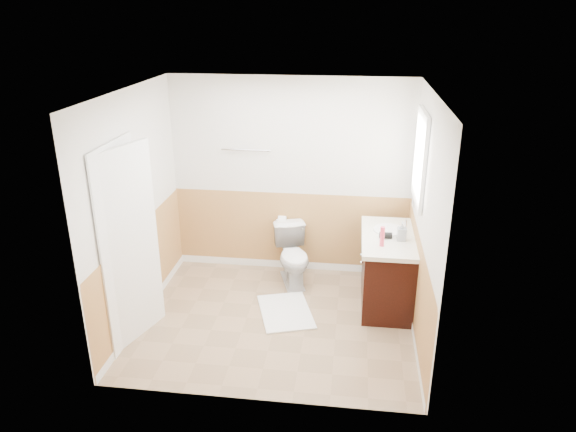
# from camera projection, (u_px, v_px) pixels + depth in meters

# --- Properties ---
(floor) EXTENTS (3.00, 3.00, 0.00)m
(floor) POSITION_uv_depth(u_px,v_px,m) (276.00, 320.00, 5.93)
(floor) COLOR #8C7051
(floor) RESTS_ON ground
(ceiling) EXTENTS (3.00, 3.00, 0.00)m
(ceiling) POSITION_uv_depth(u_px,v_px,m) (274.00, 92.00, 5.01)
(ceiling) COLOR white
(ceiling) RESTS_ON floor
(wall_back) EXTENTS (3.00, 0.00, 3.00)m
(wall_back) POSITION_uv_depth(u_px,v_px,m) (291.00, 178.00, 6.67)
(wall_back) COLOR silver
(wall_back) RESTS_ON floor
(wall_front) EXTENTS (3.00, 0.00, 3.00)m
(wall_front) POSITION_uv_depth(u_px,v_px,m) (251.00, 274.00, 4.27)
(wall_front) COLOR silver
(wall_front) RESTS_ON floor
(wall_left) EXTENTS (0.00, 3.00, 3.00)m
(wall_left) POSITION_uv_depth(u_px,v_px,m) (135.00, 209.00, 5.64)
(wall_left) COLOR silver
(wall_left) RESTS_ON floor
(wall_right) EXTENTS (0.00, 3.00, 3.00)m
(wall_right) POSITION_uv_depth(u_px,v_px,m) (425.00, 222.00, 5.29)
(wall_right) COLOR silver
(wall_right) RESTS_ON floor
(wainscot_back) EXTENTS (3.00, 0.00, 3.00)m
(wainscot_back) POSITION_uv_depth(u_px,v_px,m) (291.00, 233.00, 6.93)
(wainscot_back) COLOR #BA7D4A
(wainscot_back) RESTS_ON floor
(wainscot_front) EXTENTS (3.00, 0.00, 3.00)m
(wainscot_front) POSITION_uv_depth(u_px,v_px,m) (254.00, 352.00, 4.55)
(wainscot_front) COLOR #BA7D4A
(wainscot_front) RESTS_ON floor
(wainscot_left) EXTENTS (0.00, 2.60, 2.60)m
(wainscot_left) POSITION_uv_depth(u_px,v_px,m) (143.00, 272.00, 5.92)
(wainscot_left) COLOR #BA7D4A
(wainscot_left) RESTS_ON floor
(wainscot_right) EXTENTS (0.00, 2.60, 2.60)m
(wainscot_right) POSITION_uv_depth(u_px,v_px,m) (417.00, 289.00, 5.57)
(wainscot_right) COLOR #BA7D4A
(wainscot_right) RESTS_ON floor
(toilet) EXTENTS (0.59, 0.79, 0.72)m
(toilet) POSITION_uv_depth(u_px,v_px,m) (293.00, 256.00, 6.62)
(toilet) COLOR silver
(toilet) RESTS_ON floor
(bath_mat) EXTENTS (0.77, 0.93, 0.02)m
(bath_mat) POSITION_uv_depth(u_px,v_px,m) (286.00, 312.00, 6.06)
(bath_mat) COLOR white
(bath_mat) RESTS_ON floor
(vanity_cabinet) EXTENTS (0.55, 1.10, 0.80)m
(vanity_cabinet) POSITION_uv_depth(u_px,v_px,m) (387.00, 272.00, 6.14)
(vanity_cabinet) COLOR black
(vanity_cabinet) RESTS_ON floor
(vanity_knob_left) EXTENTS (0.03, 0.03, 0.03)m
(vanity_knob_left) POSITION_uv_depth(u_px,v_px,m) (361.00, 262.00, 6.03)
(vanity_knob_left) COLOR white
(vanity_knob_left) RESTS_ON vanity_cabinet
(vanity_knob_right) EXTENTS (0.03, 0.03, 0.03)m
(vanity_knob_right) POSITION_uv_depth(u_px,v_px,m) (361.00, 255.00, 6.21)
(vanity_knob_right) COLOR silver
(vanity_knob_right) RESTS_ON vanity_cabinet
(countertop) EXTENTS (0.60, 1.15, 0.05)m
(countertop) POSITION_uv_depth(u_px,v_px,m) (389.00, 238.00, 5.98)
(countertop) COLOR white
(countertop) RESTS_ON vanity_cabinet
(sink_basin) EXTENTS (0.36, 0.36, 0.02)m
(sink_basin) POSITION_uv_depth(u_px,v_px,m) (389.00, 230.00, 6.11)
(sink_basin) COLOR white
(sink_basin) RESTS_ON countertop
(faucet) EXTENTS (0.02, 0.02, 0.14)m
(faucet) POSITION_uv_depth(u_px,v_px,m) (406.00, 226.00, 6.06)
(faucet) COLOR silver
(faucet) RESTS_ON countertop
(lotion_bottle) EXTENTS (0.05, 0.05, 0.22)m
(lotion_bottle) POSITION_uv_depth(u_px,v_px,m) (382.00, 237.00, 5.68)
(lotion_bottle) COLOR #E83C57
(lotion_bottle) RESTS_ON countertop
(soap_dispenser) EXTENTS (0.10, 0.10, 0.21)m
(soap_dispenser) POSITION_uv_depth(u_px,v_px,m) (402.00, 231.00, 5.83)
(soap_dispenser) COLOR #8D979F
(soap_dispenser) RESTS_ON countertop
(hair_dryer_body) EXTENTS (0.14, 0.07, 0.07)m
(hair_dryer_body) POSITION_uv_depth(u_px,v_px,m) (386.00, 235.00, 5.90)
(hair_dryer_body) COLOR black
(hair_dryer_body) RESTS_ON countertop
(hair_dryer_handle) EXTENTS (0.03, 0.03, 0.07)m
(hair_dryer_handle) POSITION_uv_depth(u_px,v_px,m) (383.00, 237.00, 5.92)
(hair_dryer_handle) COLOR black
(hair_dryer_handle) RESTS_ON countertop
(mirror_panel) EXTENTS (0.02, 0.35, 0.90)m
(mirror_panel) POSITION_uv_depth(u_px,v_px,m) (415.00, 163.00, 6.20)
(mirror_panel) COLOR silver
(mirror_panel) RESTS_ON wall_right
(window_frame) EXTENTS (0.04, 0.80, 1.00)m
(window_frame) POSITION_uv_depth(u_px,v_px,m) (420.00, 158.00, 5.65)
(window_frame) COLOR white
(window_frame) RESTS_ON wall_right
(window_glass) EXTENTS (0.01, 0.70, 0.90)m
(window_glass) POSITION_uv_depth(u_px,v_px,m) (422.00, 158.00, 5.65)
(window_glass) COLOR white
(window_glass) RESTS_ON wall_right
(door) EXTENTS (0.29, 0.78, 2.04)m
(door) POSITION_uv_depth(u_px,v_px,m) (130.00, 247.00, 5.30)
(door) COLOR white
(door) RESTS_ON wall_left
(door_frame) EXTENTS (0.02, 0.92, 2.10)m
(door_frame) POSITION_uv_depth(u_px,v_px,m) (122.00, 245.00, 5.31)
(door_frame) COLOR white
(door_frame) RESTS_ON wall_left
(door_knob) EXTENTS (0.06, 0.06, 0.06)m
(door_knob) POSITION_uv_depth(u_px,v_px,m) (148.00, 240.00, 5.62)
(door_knob) COLOR silver
(door_knob) RESTS_ON door
(towel_bar) EXTENTS (0.62, 0.02, 0.02)m
(towel_bar) POSITION_uv_depth(u_px,v_px,m) (246.00, 150.00, 6.55)
(towel_bar) COLOR silver
(towel_bar) RESTS_ON wall_back
(tp_holder_bar) EXTENTS (0.14, 0.02, 0.02)m
(tp_holder_bar) POSITION_uv_depth(u_px,v_px,m) (282.00, 220.00, 6.81)
(tp_holder_bar) COLOR silver
(tp_holder_bar) RESTS_ON wall_back
(tp_roll) EXTENTS (0.10, 0.11, 0.11)m
(tp_roll) POSITION_uv_depth(u_px,v_px,m) (282.00, 220.00, 6.81)
(tp_roll) COLOR white
(tp_roll) RESTS_ON tp_holder_bar
(tp_sheet) EXTENTS (0.10, 0.01, 0.16)m
(tp_sheet) POSITION_uv_depth(u_px,v_px,m) (282.00, 228.00, 6.85)
(tp_sheet) COLOR white
(tp_sheet) RESTS_ON tp_roll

